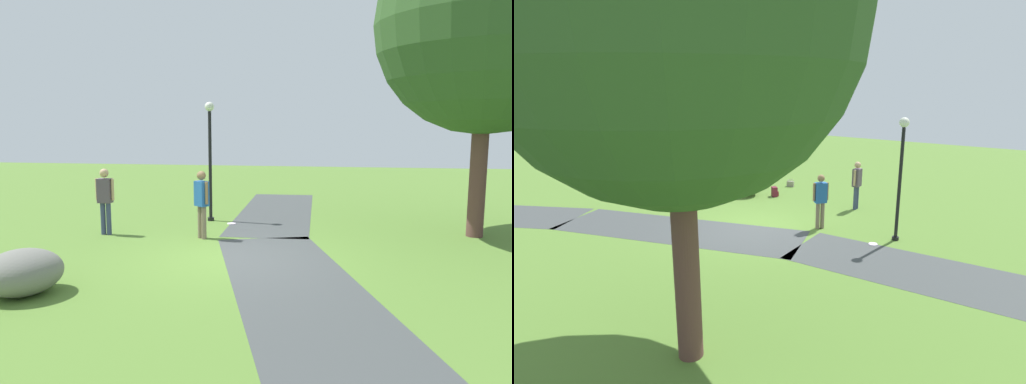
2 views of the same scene
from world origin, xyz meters
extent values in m
plane|color=#567C30|center=(0.00, 0.00, 0.00)|extent=(48.00, 48.00, 0.00)
cube|color=#414545|center=(-6.00, 0.26, 0.00)|extent=(8.07, 2.61, 0.01)
cube|color=#414545|center=(1.82, 1.57, 0.00)|extent=(8.34, 4.62, 0.01)
cylinder|color=brown|center=(-3.10, 5.87, 1.75)|extent=(0.42, 0.42, 3.51)
sphere|color=#305326|center=(-3.10, 5.87, 5.45)|extent=(5.56, 5.56, 5.56)
cylinder|color=black|center=(-4.09, -1.54, 0.05)|extent=(0.20, 0.20, 0.10)
cylinder|color=black|center=(-4.09, -1.54, 1.66)|extent=(0.10, 0.10, 3.32)
sphere|color=white|center=(-4.09, -1.54, 3.46)|extent=(0.28, 0.28, 0.28)
ellipsoid|color=slate|center=(2.87, -3.14, 0.40)|extent=(1.81, 1.74, 0.81)
cylinder|color=olive|center=(3.05, -5.03, 0.39)|extent=(0.13, 0.13, 0.77)
cylinder|color=olive|center=(2.89, -4.99, 0.39)|extent=(0.13, 0.13, 0.77)
cube|color=yellow|center=(2.97, -5.01, 1.06)|extent=(0.41, 0.32, 0.58)
cylinder|color=tan|center=(3.18, -5.06, 1.10)|extent=(0.08, 0.08, 0.52)
cylinder|color=tan|center=(2.75, -4.96, 1.10)|extent=(0.08, 0.08, 0.52)
sphere|color=tan|center=(2.97, -5.01, 1.49)|extent=(0.21, 0.21, 0.21)
cylinder|color=#7E6B57|center=(-1.80, -1.24, 0.43)|extent=(0.13, 0.13, 0.86)
cylinder|color=#7E6B57|center=(-1.70, -1.12, 0.43)|extent=(0.13, 0.13, 0.86)
cube|color=#235DA5|center=(-1.75, -1.18, 1.18)|extent=(0.42, 0.43, 0.64)
cylinder|color=olive|center=(-1.89, -1.35, 1.21)|extent=(0.08, 0.08, 0.57)
cylinder|color=olive|center=(-1.61, -1.01, 1.21)|extent=(0.08, 0.08, 0.57)
sphere|color=olive|center=(-1.75, -1.18, 1.64)|extent=(0.23, 0.23, 0.23)
cylinder|color=#374063|center=(-1.80, -3.93, 0.43)|extent=(0.13, 0.13, 0.86)
cylinder|color=#374063|center=(-1.80, -3.77, 0.43)|extent=(0.13, 0.13, 0.86)
cube|color=#554556|center=(-1.80, -3.85, 1.19)|extent=(0.24, 0.36, 0.65)
cylinder|color=tan|center=(-1.80, -4.07, 1.22)|extent=(0.08, 0.08, 0.58)
cylinder|color=tan|center=(-1.80, -3.63, 1.22)|extent=(0.08, 0.08, 0.58)
sphere|color=tan|center=(-1.80, -3.85, 1.66)|extent=(0.23, 0.23, 0.23)
cube|color=gray|center=(2.07, -5.45, 0.12)|extent=(0.34, 0.19, 0.24)
torus|color=gray|center=(2.07, -5.45, 0.30)|extent=(0.33, 0.33, 0.02)
cube|color=maroon|center=(1.69, -3.61, 0.20)|extent=(0.34, 0.33, 0.40)
cube|color=maroon|center=(1.60, -3.71, 0.12)|extent=(0.19, 0.17, 0.18)
cylinder|color=white|center=(-3.69, -0.81, 0.01)|extent=(0.26, 0.26, 0.02)
camera|label=1|loc=(10.41, 2.15, 2.96)|focal=34.63mm
camera|label=2|loc=(-7.81, 10.24, 4.48)|focal=29.58mm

